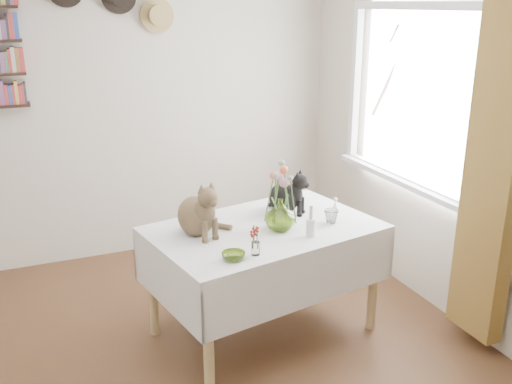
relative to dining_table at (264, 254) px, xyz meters
name	(u,v)px	position (x,y,z in m)	size (l,w,h in m)	color
room	(181,194)	(-0.69, -0.54, 0.67)	(4.08, 4.58, 2.58)	brown
window	(410,110)	(1.28, 0.26, 0.82)	(0.12, 1.52, 1.32)	white
curtain	(493,177)	(1.21, -0.66, 0.57)	(0.12, 0.38, 2.10)	brown
dining_table	(264,254)	(0.00, 0.00, 0.00)	(1.58, 1.18, 0.77)	white
tabby_cat	(195,206)	(-0.44, 0.06, 0.37)	(0.25, 0.31, 0.37)	olive
black_cat	(284,190)	(0.23, 0.20, 0.35)	(0.21, 0.27, 0.32)	black
flower_vase	(280,214)	(0.07, -0.08, 0.29)	(0.20, 0.20, 0.21)	#99BC42
green_bowl	(234,256)	(-0.36, -0.39, 0.21)	(0.13, 0.13, 0.04)	#99BC42
drinking_glass	(331,216)	(0.44, -0.10, 0.23)	(0.10, 0.10, 0.09)	white
candlestick	(311,226)	(0.20, -0.25, 0.26)	(0.06, 0.06, 0.20)	white
berry_jar	(256,240)	(-0.22, -0.37, 0.28)	(0.05, 0.05, 0.20)	white
porcelain_figurine	(335,205)	(0.58, 0.09, 0.23)	(0.05, 0.05, 0.10)	white
flower_bouquet	(280,178)	(0.08, -0.07, 0.53)	(0.17, 0.13, 0.39)	#4C7233
wall_hats	(115,0)	(-0.57, 1.64, 1.59)	(0.98, 0.09, 0.48)	black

